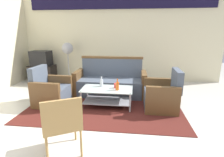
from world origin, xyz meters
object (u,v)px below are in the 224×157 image
at_px(coffee_table, 107,95).
at_px(pedestal_fan, 68,51).
at_px(bottle_clear, 102,83).
at_px(television, 41,58).
at_px(wicker_chair, 62,122).
at_px(armchair_left, 51,92).
at_px(tv_stand, 43,73).
at_px(armchair_right, 162,96).
at_px(cup, 116,86).
at_px(bottle_orange, 117,86).
at_px(couch, 111,83).

distance_m(coffee_table, pedestal_fan, 2.58).
height_order(bottle_clear, television, television).
bearing_deg(wicker_chair, armchair_left, 90.72).
bearing_deg(television, tv_stand, 90.00).
relative_size(coffee_table, television, 1.75).
bearing_deg(pedestal_fan, armchair_left, -81.89).
height_order(armchair_right, pedestal_fan, pedestal_fan).
relative_size(armchair_left, coffee_table, 0.77).
relative_size(armchair_right, cup, 8.50).
xyz_separation_m(bottle_orange, wicker_chair, (-0.56, -1.62, -0.01)).
distance_m(cup, wicker_chair, 1.84).
distance_m(bottle_clear, television, 2.89).
height_order(armchair_right, cup, armchair_right).
height_order(coffee_table, television, television).
height_order(cup, wicker_chair, wicker_chair).
relative_size(cup, tv_stand, 0.12).
bearing_deg(armchair_right, wicker_chair, 138.96).
bearing_deg(bottle_orange, pedestal_fan, 131.88).
relative_size(armchair_right, pedestal_fan, 0.67).
bearing_deg(coffee_table, armchair_right, 0.58).
height_order(armchair_right, bottle_orange, armchair_right).
xyz_separation_m(bottle_orange, cup, (-0.04, 0.15, -0.04)).
bearing_deg(couch, television, -23.77).
height_order(couch, cup, couch).
distance_m(cup, television, 3.21).
bearing_deg(pedestal_fan, bottle_clear, -51.46).
bearing_deg(bottle_orange, couch, 106.23).
distance_m(armchair_left, pedestal_fan, 2.07).
relative_size(armchair_right, television, 1.35).
xyz_separation_m(coffee_table, pedestal_fan, (-1.56, 1.92, 0.74)).
distance_m(couch, armchair_left, 1.49).
xyz_separation_m(couch, bottle_clear, (-0.13, -0.63, 0.18)).
height_order(armchair_right, wicker_chair, armchair_right).
bearing_deg(tv_stand, television, 85.92).
bearing_deg(coffee_table, armchair_left, -179.73).
xyz_separation_m(tv_stand, wicker_chair, (2.12, -3.56, 0.23)).
bearing_deg(wicker_chair, coffee_table, 50.22).
relative_size(armchair_left, pedestal_fan, 0.67).
bearing_deg(television, armchair_right, 156.96).
height_order(bottle_clear, wicker_chair, wicker_chair).
xyz_separation_m(armchair_right, coffee_table, (-1.18, -0.01, -0.02)).
distance_m(bottle_orange, tv_stand, 3.32).
xyz_separation_m(armchair_right, pedestal_fan, (-2.73, 1.91, 0.73)).
distance_m(cup, pedestal_fan, 2.60).
distance_m(coffee_table, bottle_orange, 0.33).
relative_size(cup, wicker_chair, 0.12).
distance_m(bottle_orange, pedestal_fan, 2.72).
bearing_deg(cup, wicker_chair, -106.36).
bearing_deg(armchair_left, armchair_right, 93.13).
xyz_separation_m(armchair_right, television, (-3.63, 1.86, 0.47)).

